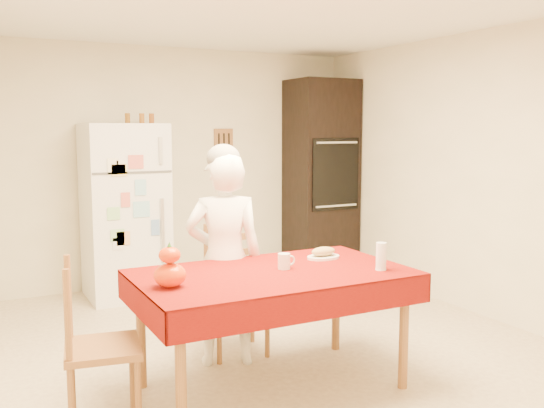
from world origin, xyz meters
TOP-DOWN VIEW (x-y plane):
  - floor at (0.00, 0.00)m, footprint 4.50×4.50m
  - room_shell at (0.00, 0.00)m, footprint 4.02×4.52m
  - refrigerator at (-0.65, 1.88)m, footprint 0.75×0.74m
  - oven_cabinet at (1.63, 1.93)m, footprint 0.70×0.62m
  - dining_table at (-0.36, -0.69)m, footprint 1.70×1.00m
  - chair_far at (-0.30, 0.04)m, footprint 0.46×0.45m
  - chair_left at (-1.48, -0.70)m, footprint 0.46×0.48m
  - seated_woman at (-0.46, -0.17)m, footprint 0.63×0.51m
  - coffee_mug at (-0.26, -0.66)m, footprint 0.08×0.08m
  - pumpkin_lower at (-1.04, -0.76)m, footprint 0.18×0.18m
  - pumpkin_upper at (-1.04, -0.76)m, footprint 0.12×0.12m
  - wine_glass at (0.28, -0.97)m, footprint 0.07×0.07m
  - bread_plate at (0.13, -0.51)m, footprint 0.24×0.24m
  - bread_loaf at (0.13, -0.51)m, footprint 0.18×0.10m
  - spice_jar_left at (-0.58, 1.93)m, footprint 0.05×0.05m
  - spice_jar_mid at (-0.44, 1.93)m, footprint 0.05×0.05m
  - spice_jar_right at (-0.35, 1.93)m, footprint 0.05×0.05m

SIDE VIEW (x-z plane):
  - floor at x=0.00m, z-range 0.00..0.00m
  - chair_far at x=-0.30m, z-range 0.03..0.98m
  - chair_left at x=-1.48m, z-range 0.03..0.98m
  - dining_table at x=-0.36m, z-range 0.31..1.07m
  - seated_woman at x=-0.46m, z-range 0.00..1.49m
  - bread_plate at x=0.13m, z-range 0.76..0.78m
  - bread_loaf at x=0.13m, z-range 0.78..0.84m
  - coffee_mug at x=-0.26m, z-range 0.76..0.86m
  - pumpkin_lower at x=-1.04m, z-range 0.76..0.90m
  - wine_glass at x=0.28m, z-range 0.76..0.94m
  - refrigerator at x=-0.65m, z-range 0.00..1.70m
  - pumpkin_upper at x=-1.04m, z-range 0.90..0.99m
  - oven_cabinet at x=1.63m, z-range 0.00..2.20m
  - room_shell at x=0.00m, z-range 0.37..2.88m
  - spice_jar_left at x=-0.58m, z-range 1.70..1.80m
  - spice_jar_mid at x=-0.44m, z-range 1.70..1.80m
  - spice_jar_right at x=-0.35m, z-range 1.70..1.80m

